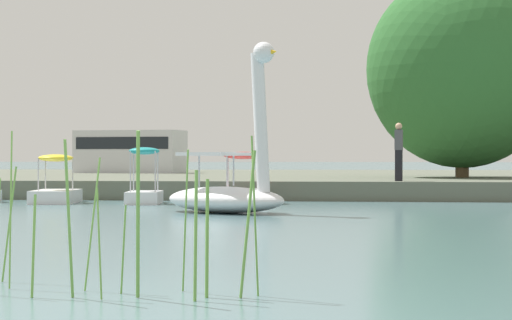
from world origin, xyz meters
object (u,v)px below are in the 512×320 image
(parked_van, at_px, (130,150))
(pedal_boat_teal, at_px, (144,187))
(person_on_path, at_px, (399,151))
(swan_boat, at_px, (229,187))
(pedal_boat_red, at_px, (244,189))
(tree_willow_overhanging, at_px, (462,69))
(pedal_boat_yellow, at_px, (56,188))

(parked_van, bearing_deg, pedal_boat_teal, -74.81)
(person_on_path, bearing_deg, swan_boat, -120.23)
(swan_boat, distance_m, pedal_boat_red, 4.64)
(person_on_path, bearing_deg, tree_willow_overhanging, 66.85)
(parked_van, bearing_deg, swan_boat, -70.27)
(pedal_boat_teal, xyz_separation_m, person_on_path, (6.98, 2.76, 1.00))
(pedal_boat_red, bearing_deg, swan_boat, -86.84)
(pedal_boat_red, relative_size, tree_willow_overhanging, 0.33)
(pedal_boat_teal, bearing_deg, parked_van, 105.19)
(parked_van, bearing_deg, person_on_path, -50.26)
(pedal_boat_teal, height_order, person_on_path, person_on_path)
(pedal_boat_teal, height_order, tree_willow_overhanging, tree_willow_overhanging)
(swan_boat, height_order, person_on_path, swan_boat)
(pedal_boat_yellow, bearing_deg, pedal_boat_red, 3.49)
(pedal_boat_yellow, bearing_deg, tree_willow_overhanging, 34.30)
(person_on_path, relative_size, parked_van, 0.34)
(pedal_boat_yellow, bearing_deg, pedal_boat_teal, -2.80)
(person_on_path, bearing_deg, pedal_boat_yellow, -164.55)
(tree_willow_overhanging, xyz_separation_m, parked_van, (-13.82, 8.35, -2.72))
(swan_boat, height_order, pedal_boat_red, swan_boat)
(swan_boat, distance_m, pedal_boat_yellow, 6.98)
(pedal_boat_teal, height_order, pedal_boat_yellow, pedal_boat_teal)
(swan_boat, relative_size, tree_willow_overhanging, 0.53)
(swan_boat, distance_m, pedal_boat_teal, 5.12)
(pedal_boat_red, height_order, tree_willow_overhanging, tree_willow_overhanging)
(pedal_boat_red, xyz_separation_m, parked_van, (-7.19, 16.13, 1.19))
(pedal_boat_red, relative_size, person_on_path, 1.37)
(swan_boat, bearing_deg, pedal_boat_red, 93.16)
(tree_willow_overhanging, relative_size, parked_van, 1.42)
(pedal_boat_yellow, relative_size, parked_van, 0.46)
(pedal_boat_yellow, xyz_separation_m, parked_van, (-1.96, 16.44, 1.19))
(pedal_boat_red, bearing_deg, parked_van, 114.02)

